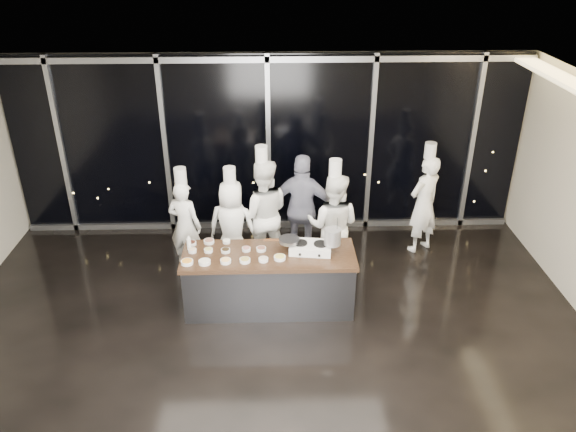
% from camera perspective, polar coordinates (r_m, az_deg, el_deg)
% --- Properties ---
extents(ground, '(9.00, 9.00, 0.00)m').
position_cam_1_polar(ground, '(7.75, -1.88, -13.02)').
color(ground, black).
rests_on(ground, ground).
extents(room_shell, '(9.02, 7.02, 3.21)m').
position_cam_1_polar(room_shell, '(6.53, -0.63, 2.21)').
color(room_shell, '#BEB7A2').
rests_on(room_shell, ground).
extents(window_wall, '(8.90, 0.11, 3.20)m').
position_cam_1_polar(window_wall, '(9.95, -2.00, 7.17)').
color(window_wall, black).
rests_on(window_wall, ground).
extents(demo_counter, '(2.46, 0.86, 0.90)m').
position_cam_1_polar(demo_counter, '(8.20, -1.92, -6.53)').
color(demo_counter, '#3C3C41').
rests_on(demo_counter, ground).
extents(stove, '(0.63, 0.43, 0.14)m').
position_cam_1_polar(stove, '(7.99, 2.29, -3.21)').
color(stove, white).
rests_on(stove, demo_counter).
extents(frying_pan, '(0.53, 0.33, 0.05)m').
position_cam_1_polar(frying_pan, '(7.96, 0.06, -2.46)').
color(frying_pan, slate).
rests_on(frying_pan, stove).
extents(stock_pot, '(0.27, 0.27, 0.24)m').
position_cam_1_polar(stock_pot, '(7.88, 4.55, -2.10)').
color(stock_pot, '#BBBBBE').
rests_on(stock_pot, stove).
extents(prep_bowls, '(1.44, 0.73, 0.05)m').
position_cam_1_polar(prep_bowls, '(7.96, -6.33, -3.82)').
color(prep_bowls, white).
rests_on(prep_bowls, demo_counter).
extents(squeeze_bottle, '(0.06, 0.06, 0.23)m').
position_cam_1_polar(squeeze_bottle, '(8.14, -10.04, -2.68)').
color(squeeze_bottle, white).
rests_on(squeeze_bottle, demo_counter).
extents(chef_far_left, '(0.66, 0.55, 1.77)m').
position_cam_1_polar(chef_far_left, '(9.09, -10.43, -0.88)').
color(chef_far_left, white).
rests_on(chef_far_left, ground).
extents(chef_left, '(0.83, 0.61, 1.79)m').
position_cam_1_polar(chef_left, '(8.95, -5.70, -0.99)').
color(chef_left, white).
rests_on(chef_left, ground).
extents(chef_center, '(0.93, 0.74, 2.07)m').
position_cam_1_polar(chef_center, '(9.01, -2.58, 0.27)').
color(chef_center, white).
rests_on(chef_center, ground).
extents(guest, '(1.17, 0.68, 1.86)m').
position_cam_1_polar(guest, '(9.13, 1.52, 0.71)').
color(guest, '#16183E').
rests_on(guest, ground).
extents(chef_right, '(1.00, 0.87, 1.97)m').
position_cam_1_polar(chef_right, '(8.77, 4.59, -0.93)').
color(chef_right, white).
rests_on(chef_right, ground).
extents(chef_side, '(0.75, 0.69, 1.95)m').
position_cam_1_polar(chef_side, '(9.72, 13.63, 1.28)').
color(chef_side, white).
rests_on(chef_side, ground).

